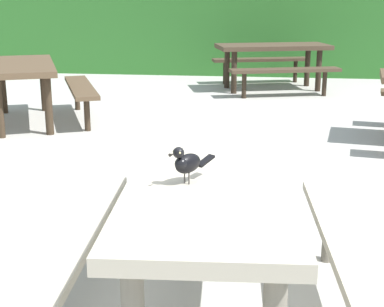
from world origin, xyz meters
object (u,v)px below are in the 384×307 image
bird_grackle (186,162)px  picnic_table_mid_right (22,78)px  picnic_table_foreground (210,212)px  picnic_table_far_centre (273,56)px

bird_grackle → picnic_table_mid_right: bearing=121.6°
picnic_table_mid_right → bird_grackle: bearing=-58.4°
bird_grackle → picnic_table_mid_right: 4.96m
picnic_table_foreground → picnic_table_far_centre: (0.37, 6.97, 0.00)m
picnic_table_mid_right → picnic_table_foreground: bearing=-56.6°
bird_grackle → picnic_table_far_centre: (0.46, 7.10, -0.29)m
picnic_table_foreground → picnic_table_mid_right: size_ratio=0.83×
bird_grackle → picnic_table_far_centre: size_ratio=0.12×
picnic_table_far_centre → bird_grackle: bearing=-93.7°
picnic_table_foreground → picnic_table_mid_right: same height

